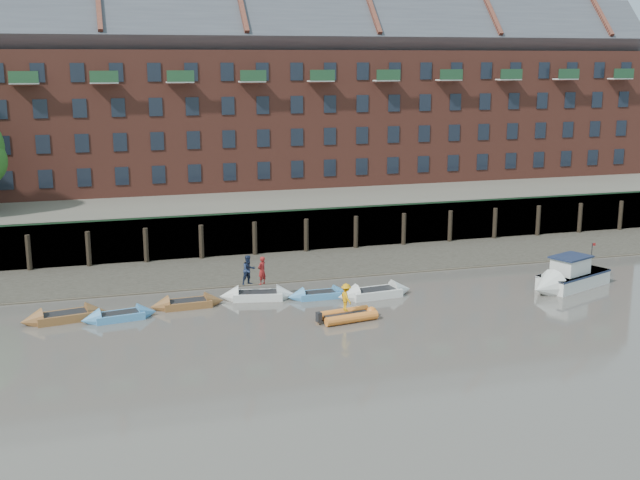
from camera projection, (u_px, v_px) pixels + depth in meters
name	position (u px, v px, depth m)	size (l,w,h in m)	color
ground	(382.00, 352.00, 40.45)	(220.00, 220.00, 0.00)	#59534C
foreshore	(293.00, 266.00, 57.30)	(110.00, 8.00, 0.50)	#3D382F
mud_band	(306.00, 278.00, 54.11)	(110.00, 1.60, 0.10)	#4C4336
river_wall	(279.00, 232.00, 61.04)	(110.00, 1.23, 3.30)	#2D2A26
bank_terrace	(244.00, 202.00, 73.79)	(110.00, 28.00, 3.20)	#5E594D
apartment_terrace	(240.00, 77.00, 72.23)	(80.60, 15.56, 20.98)	brown
rowboat_0	(65.00, 317.00, 45.27)	(4.95, 2.18, 1.39)	brown
rowboat_1	(119.00, 316.00, 45.46)	(4.38, 1.86, 1.23)	#468AC2
rowboat_2	(187.00, 304.00, 47.73)	(4.44, 1.51, 1.27)	brown
rowboat_3	(258.00, 295.00, 49.35)	(4.86, 2.22, 1.36)	silver
rowboat_4	(319.00, 295.00, 49.61)	(3.96, 1.16, 1.15)	#468AC2
rowboat_5	(375.00, 293.00, 49.83)	(5.11, 1.95, 1.45)	silver
rib_tender	(349.00, 315.00, 45.49)	(3.58, 2.13, 0.60)	orange
motor_launch	(564.00, 279.00, 51.32)	(6.85, 4.46, 2.69)	silver
person_rower_a	(262.00, 270.00, 49.15)	(0.64, 0.42, 1.75)	maroon
person_rower_b	(249.00, 270.00, 49.08)	(0.90, 0.70, 1.85)	#19233F
person_rib_crew	(346.00, 297.00, 45.13)	(1.02, 0.59, 1.58)	orange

